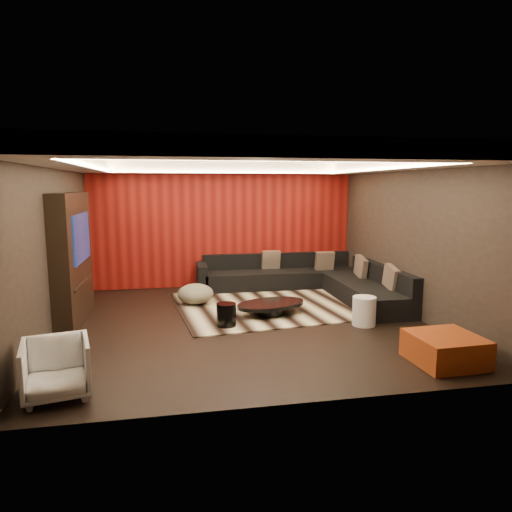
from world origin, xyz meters
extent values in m
cube|color=black|center=(0.00, 0.00, -0.01)|extent=(6.00, 6.00, 0.02)
cube|color=silver|center=(0.00, 0.00, 2.81)|extent=(6.00, 6.00, 0.02)
cube|color=black|center=(0.00, 3.01, 1.40)|extent=(6.00, 0.02, 2.80)
cube|color=black|center=(-3.01, 0.00, 1.40)|extent=(0.02, 6.00, 2.80)
cube|color=black|center=(3.01, 0.00, 1.40)|extent=(0.02, 6.00, 2.80)
cube|color=#6B0C0A|center=(0.00, 2.97, 1.40)|extent=(5.98, 0.05, 2.78)
cube|color=silver|center=(0.00, 2.70, 2.69)|extent=(6.00, 0.60, 0.22)
cube|color=silver|center=(0.00, -2.70, 2.69)|extent=(6.00, 0.60, 0.22)
cube|color=silver|center=(-2.70, 0.00, 2.69)|extent=(0.60, 4.80, 0.22)
cube|color=silver|center=(2.70, 0.00, 2.69)|extent=(0.60, 4.80, 0.22)
cube|color=#FFD899|center=(0.00, 2.36, 2.60)|extent=(4.80, 0.08, 0.04)
cube|color=#FFD899|center=(0.00, -2.36, 2.60)|extent=(4.80, 0.08, 0.04)
cube|color=#FFD899|center=(-2.36, 0.00, 2.60)|extent=(0.08, 4.80, 0.04)
cube|color=#FFD899|center=(2.36, 0.00, 2.60)|extent=(0.08, 4.80, 0.04)
cube|color=black|center=(-2.85, 0.60, 1.10)|extent=(0.30, 2.00, 2.20)
cube|color=black|center=(-2.69, 0.60, 1.45)|extent=(0.04, 1.30, 0.80)
cube|color=black|center=(-2.69, 0.60, 0.70)|extent=(0.04, 1.60, 0.04)
cube|color=beige|center=(0.89, 1.06, 0.01)|extent=(4.33, 3.46, 0.02)
cylinder|color=black|center=(0.52, 0.34, 0.13)|extent=(1.64, 1.64, 0.22)
cylinder|color=black|center=(-0.35, -0.19, 0.21)|extent=(0.35, 0.35, 0.38)
ellipsoid|color=beige|center=(-0.76, 1.37, 0.21)|extent=(0.90, 0.90, 0.39)
cylinder|color=silver|center=(1.92, -0.52, 0.24)|extent=(0.49, 0.49, 0.48)
cube|color=maroon|center=(2.28, -2.26, 0.19)|extent=(0.88, 0.88, 0.38)
imported|color=silver|center=(-2.50, -2.33, 0.32)|extent=(0.83, 0.84, 0.65)
cube|color=black|center=(1.25, 2.55, 0.20)|extent=(3.50, 0.90, 0.40)
cube|color=black|center=(1.25, 2.90, 0.57)|extent=(3.50, 0.20, 0.35)
cube|color=black|center=(2.55, 0.80, 0.20)|extent=(0.90, 2.60, 0.40)
cube|color=black|center=(2.90, 0.80, 0.57)|extent=(0.20, 2.60, 0.35)
cube|color=black|center=(-0.55, 2.55, 0.30)|extent=(0.20, 0.90, 0.60)
cube|color=tan|center=(2.80, 0.27, 0.62)|extent=(0.12, 0.50, 0.50)
cube|color=tan|center=(1.06, 2.72, 0.62)|extent=(0.42, 0.20, 0.44)
cube|color=tan|center=(2.71, 1.43, 0.62)|extent=(0.12, 0.50, 0.50)
cube|color=tan|center=(2.23, 2.35, 0.62)|extent=(0.42, 0.20, 0.44)
camera|label=1|loc=(-1.24, -7.42, 2.31)|focal=32.00mm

